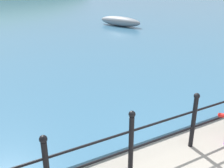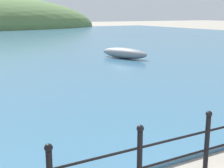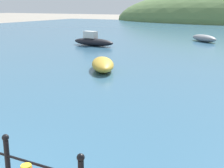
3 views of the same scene
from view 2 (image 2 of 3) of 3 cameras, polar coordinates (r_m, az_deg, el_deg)
iron_railing at (r=5.62m, az=11.54°, el=-11.46°), size 7.61×0.12×1.21m
boat_blue_hull at (r=20.15m, az=2.23°, el=5.68°), size 2.08×3.59×0.68m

